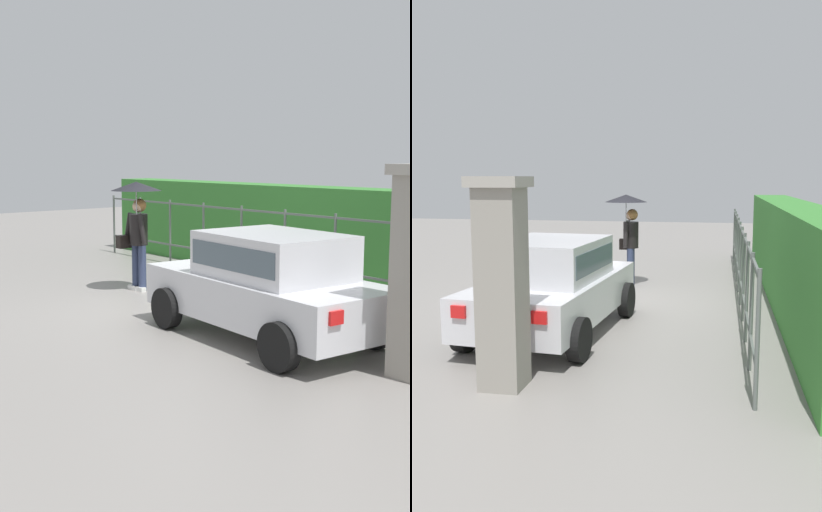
% 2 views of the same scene
% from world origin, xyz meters
% --- Properties ---
extents(ground_plane, '(40.00, 40.00, 0.00)m').
position_xyz_m(ground_plane, '(0.00, 0.00, 0.00)').
color(ground_plane, gray).
extents(car, '(3.85, 2.11, 1.48)m').
position_xyz_m(car, '(2.39, -0.29, 0.80)').
color(car, silver).
rests_on(car, ground).
extents(pedestrian, '(0.93, 0.93, 2.04)m').
position_xyz_m(pedestrian, '(-1.60, 0.23, 1.45)').
color(pedestrian, '#2D3856').
rests_on(pedestrian, ground).
extents(gate_pillar, '(0.60, 0.60, 2.42)m').
position_xyz_m(gate_pillar, '(4.65, -0.18, 1.24)').
color(gate_pillar, gray).
rests_on(gate_pillar, ground).
extents(fence_section, '(11.13, 0.05, 1.50)m').
position_xyz_m(fence_section, '(-0.75, 2.64, 0.83)').
color(fence_section, '#59605B').
rests_on(fence_section, ground).
extents(hedge_row, '(12.08, 0.90, 1.90)m').
position_xyz_m(hedge_row, '(-0.75, 3.66, 0.95)').
color(hedge_row, '#387F33').
rests_on(hedge_row, ground).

